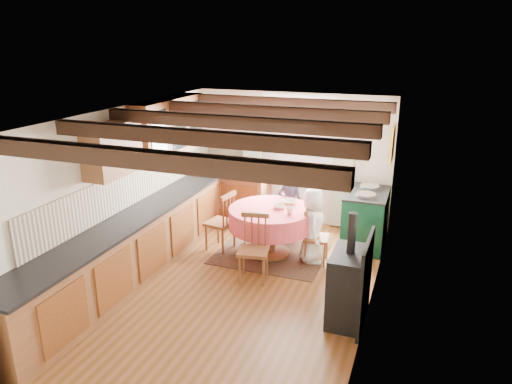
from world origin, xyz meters
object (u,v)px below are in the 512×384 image
at_px(chair_right, 317,236).
at_px(child_right, 312,226).
at_px(dining_table, 270,232).
at_px(child_far, 290,205).
at_px(aga_range, 366,218).
at_px(chair_near, 253,249).
at_px(cast_iron_stove, 349,268).
at_px(cup, 290,210).
at_px(chair_left, 220,221).

xyz_separation_m(chair_right, child_right, (-0.08, 0.02, 0.15)).
bearing_deg(child_right, dining_table, 75.75).
bearing_deg(child_far, aga_range, -176.67).
distance_m(aga_range, child_right, 1.14).
bearing_deg(chair_near, cast_iron_stove, -32.24).
height_order(chair_right, cup, cup).
xyz_separation_m(child_far, cup, (0.25, -0.89, 0.24)).
bearing_deg(aga_range, chair_right, -123.38).
xyz_separation_m(chair_near, cast_iron_stove, (1.43, -0.55, 0.22)).
bearing_deg(aga_range, child_right, -127.36).
height_order(cast_iron_stove, cup, cast_iron_stove).
bearing_deg(chair_near, chair_right, 39.13).
xyz_separation_m(chair_left, child_right, (1.51, 0.07, 0.10)).
bearing_deg(child_far, cast_iron_stove, 119.59).
height_order(child_far, child_right, child_far).
bearing_deg(child_far, dining_table, 81.23).
relative_size(cast_iron_stove, child_far, 1.17).
relative_size(cast_iron_stove, cup, 12.67).
relative_size(chair_near, aga_range, 0.95).
relative_size(dining_table, cup, 11.80).
height_order(chair_near, chair_left, chair_left).
height_order(dining_table, child_right, child_right).
bearing_deg(cup, dining_table, 162.80).
height_order(chair_right, cast_iron_stove, cast_iron_stove).
bearing_deg(cup, cast_iron_stove, -49.31).
bearing_deg(dining_table, child_far, 83.65).
height_order(dining_table, chair_right, chair_right).
distance_m(chair_right, aga_range, 1.10).
distance_m(dining_table, child_right, 0.70).
xyz_separation_m(dining_table, chair_near, (0.03, -0.86, 0.09)).
distance_m(chair_left, aga_range, 2.40).
xyz_separation_m(chair_left, cup, (1.18, -0.05, 0.35)).
distance_m(chair_near, aga_range, 2.21).
height_order(aga_range, cup, aga_range).
bearing_deg(chair_left, cup, 97.61).
distance_m(chair_near, child_right, 1.09).
distance_m(cast_iron_stove, cup, 1.73).
bearing_deg(chair_right, chair_near, 135.11).
xyz_separation_m(cast_iron_stove, child_far, (-1.38, 2.20, -0.10)).
relative_size(chair_right, cup, 7.99).
height_order(chair_near, chair_right, chair_near).
height_order(chair_left, aga_range, chair_left).
bearing_deg(aga_range, child_far, -174.25).
height_order(cast_iron_stove, child_far, cast_iron_stove).
distance_m(dining_table, aga_range, 1.64).
bearing_deg(child_far, chair_near, 85.75).
distance_m(cast_iron_stove, child_far, 2.60).
bearing_deg(child_far, child_right, 124.61).
xyz_separation_m(chair_near, aga_range, (1.32, 1.78, -0.01)).
bearing_deg(dining_table, cast_iron_stove, -44.01).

